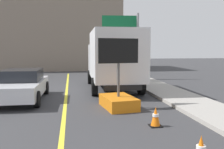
% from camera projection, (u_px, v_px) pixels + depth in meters
% --- Properties ---
extents(lane_center_stripe, '(0.14, 36.00, 0.01)m').
position_uv_depth(lane_center_stripe, '(61.00, 149.00, 5.66)').
color(lane_center_stripe, yellow).
rests_on(lane_center_stripe, ground).
extents(arrow_board_trailer, '(1.59, 1.94, 2.70)m').
position_uv_depth(arrow_board_trailer, '(118.00, 96.00, 9.60)').
color(arrow_board_trailer, orange).
rests_on(arrow_board_trailer, ground).
extents(box_truck, '(2.78, 6.88, 3.26)m').
position_uv_depth(box_truck, '(113.00, 58.00, 13.97)').
color(box_truck, black).
rests_on(box_truck, ground).
extents(pickup_car, '(2.06, 4.45, 1.38)m').
position_uv_depth(pickup_car, '(22.00, 85.00, 10.99)').
color(pickup_car, silver).
rests_on(pickup_car, ground).
extents(highway_guide_sign, '(2.78, 0.37, 5.00)m').
position_uv_depth(highway_guide_sign, '(127.00, 34.00, 18.54)').
color(highway_guide_sign, gray).
rests_on(highway_guide_sign, ground).
extents(far_building_block, '(17.44, 8.04, 8.58)m').
position_uv_depth(far_building_block, '(43.00, 32.00, 28.65)').
color(far_building_block, gray).
rests_on(far_building_block, ground).
extents(traffic_cone_mid_lane, '(0.36, 0.36, 0.59)m').
position_uv_depth(traffic_cone_mid_lane, '(156.00, 117.00, 7.30)').
color(traffic_cone_mid_lane, black).
rests_on(traffic_cone_mid_lane, ground).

